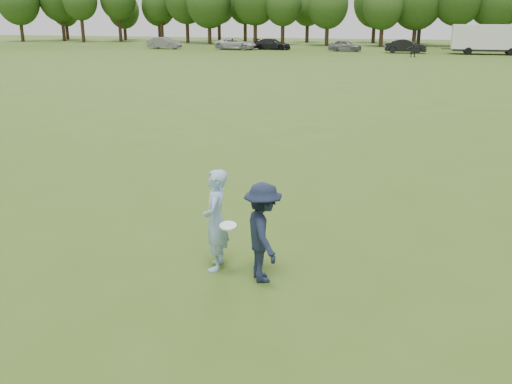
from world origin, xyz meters
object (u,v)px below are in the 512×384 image
defender (263,233)px  car_c (236,44)px  car_b (164,43)px  car_d (272,44)px  car_e (345,46)px  car_f (405,46)px  cargo_trailer (490,38)px  thrower (216,220)px  player_far_d (413,49)px

defender → car_c: bearing=-10.8°
car_b → car_d: car_b is taller
car_c → car_e: (13.78, 0.29, -0.06)m
car_b → car_e: (23.34, 1.17, -0.05)m
car_f → cargo_trailer: 9.00m
defender → car_f: (0.79, 59.01, -0.04)m
car_d → cargo_trailer: size_ratio=0.52×
thrower → car_f: size_ratio=0.37×
defender → car_e: (-6.29, 60.40, -0.13)m
car_d → car_e: size_ratio=1.18×
car_c → car_d: 4.63m
car_e → player_far_d: bearing=-127.4°
defender → player_far_d: bearing=-31.1°
thrower → player_far_d: thrower is taller
car_e → cargo_trailer: size_ratio=0.44×
car_e → car_f: (7.08, -1.39, 0.09)m
car_c → car_d: size_ratio=1.12×
car_b → car_c: bearing=-81.7°
car_f → cargo_trailer: cargo_trailer is taller
car_b → car_e: bearing=-84.1°
thrower → car_e: bearing=174.5°
player_far_d → car_f: bearing=82.8°
car_d → car_f: size_ratio=1.01×
car_d → car_e: (9.33, -1.00, -0.00)m
player_far_d → car_b: size_ratio=0.37×
player_far_d → car_e: 11.23m
defender → cargo_trailer: cargo_trailer is taller
cargo_trailer → defender: bearing=-99.4°
car_b → car_e: size_ratio=1.11×
car_b → car_f: size_ratio=0.96×
thrower → defender: size_ratio=1.06×
thrower → defender: thrower is taller
defender → car_b: defender is taller
defender → player_far_d: size_ratio=0.99×
thrower → car_e: thrower is taller
thrower → player_far_d: size_ratio=1.05×
thrower → cargo_trailer: (10.59, 58.89, 0.92)m
thrower → player_far_d: 52.41m
player_far_d → cargo_trailer: bearing=23.8°
car_b → car_c: (9.56, 0.88, 0.00)m
car_c → car_e: 13.78m
defender → cargo_trailer: bearing=-38.6°
defender → car_e: bearing=-23.3°
car_f → car_e: bearing=74.9°
thrower → car_b: size_ratio=0.39×
car_c → car_d: bearing=-68.8°
car_f → cargo_trailer: size_ratio=0.52×
car_c → cargo_trailer: size_ratio=0.59×
defender → car_b: bearing=-2.7°
car_b → car_d: 14.17m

